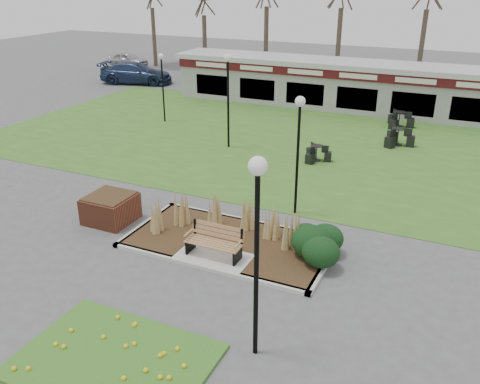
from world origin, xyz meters
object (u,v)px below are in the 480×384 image
at_px(bistro_set_c, 397,139).
at_px(park_bench, 215,241).
at_px(lamp_post_near_left, 299,130).
at_px(car_black, 205,74).
at_px(bistro_set_b, 316,156).
at_px(lamp_post_mid_left, 162,73).
at_px(bistro_set_d, 399,122).
at_px(lamp_post_near_right, 257,217).
at_px(brick_planter, 110,208).
at_px(food_pavilion, 363,86).
at_px(car_silver, 128,60).
at_px(car_blue, 136,73).
at_px(lamp_post_far_left, 228,80).

bearing_deg(bistro_set_c, park_bench, -103.41).
xyz_separation_m(lamp_post_near_left, car_black, (-14.15, 19.51, -2.43)).
relative_size(lamp_post_near_left, bistro_set_b, 3.24).
distance_m(park_bench, car_black, 26.83).
height_order(lamp_post_near_left, bistro_set_b, lamp_post_near_left).
xyz_separation_m(lamp_post_mid_left, bistro_set_d, (12.36, 4.42, -2.48)).
height_order(lamp_post_near_left, lamp_post_near_right, lamp_post_near_right).
distance_m(brick_planter, lamp_post_near_right, 8.66).
distance_m(food_pavilion, lamp_post_near_left, 15.88).
xyz_separation_m(bistro_set_c, bistro_set_d, (-0.45, 3.35, -0.00)).
relative_size(car_silver, car_blue, 0.68).
bearing_deg(park_bench, bistro_set_c, 76.59).
xyz_separation_m(lamp_post_far_left, car_black, (-8.76, 13.81, -2.63)).
relative_size(lamp_post_near_left, car_silver, 1.12).
bearing_deg(park_bench, lamp_post_near_left, 73.92).
bearing_deg(food_pavilion, bistro_set_b, -88.77).
bearing_deg(lamp_post_near_right, lamp_post_mid_left, 128.28).
xyz_separation_m(lamp_post_near_left, bistro_set_b, (-0.92, 5.57, -2.80)).
xyz_separation_m(lamp_post_near_right, bistro_set_c, (0.50, 16.66, -3.10)).
bearing_deg(park_bench, car_silver, 130.30).
bearing_deg(lamp_post_near_left, bistro_set_d, 82.85).
bearing_deg(bistro_set_c, bistro_set_d, 97.57).
bearing_deg(lamp_post_mid_left, car_blue, 133.18).
relative_size(lamp_post_near_right, lamp_post_far_left, 1.04).
relative_size(food_pavilion, lamp_post_mid_left, 6.44).
bearing_deg(brick_planter, lamp_post_near_right, -29.53).
xyz_separation_m(park_bench, lamp_post_mid_left, (-9.62, 12.33, 2.20)).
bearing_deg(brick_planter, bistro_set_c, 59.02).
height_order(food_pavilion, bistro_set_d, food_pavilion).
relative_size(bistro_set_b, car_silver, 0.35).
height_order(park_bench, lamp_post_near_left, lamp_post_near_left).
xyz_separation_m(park_bench, bistro_set_d, (2.75, 16.75, -0.29)).
height_order(brick_planter, lamp_post_far_left, lamp_post_far_left).
bearing_deg(car_silver, bistro_set_d, -110.92).
bearing_deg(car_blue, bistro_set_b, -136.89).
xyz_separation_m(bistro_set_d, car_black, (-15.76, 6.72, 0.32)).
bearing_deg(car_blue, lamp_post_near_left, -146.55).
bearing_deg(car_black, food_pavilion, -85.26).
xyz_separation_m(lamp_post_near_left, lamp_post_near_right, (1.55, -7.22, 0.35)).
relative_size(bistro_set_d, car_black, 0.41).
height_order(lamp_post_mid_left, car_silver, lamp_post_mid_left).
bearing_deg(lamp_post_near_right, bistro_set_b, 100.93).
distance_m(bistro_set_b, car_silver, 28.66).
bearing_deg(bistro_set_c, lamp_post_far_left, -153.36).
bearing_deg(car_blue, lamp_post_mid_left, -151.39).
bearing_deg(car_black, lamp_post_far_left, -126.78).
height_order(lamp_post_near_right, bistro_set_b, lamp_post_near_right).
bearing_deg(lamp_post_near_right, car_black, 120.43).
bearing_deg(brick_planter, lamp_post_far_left, 89.05).
distance_m(park_bench, car_silver, 35.07).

